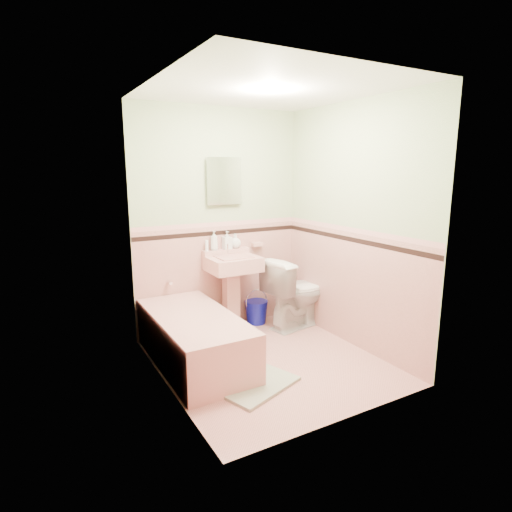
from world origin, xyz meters
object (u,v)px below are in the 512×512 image
soap_bottle_left (214,241)px  bucket (256,312)px  bathtub (195,340)px  soap_bottle_right (235,241)px  sink (233,295)px  toilet (297,292)px  medicine_cabinet (224,181)px  soap_bottle_mid (227,240)px  shoe (255,379)px

soap_bottle_left → bucket: size_ratio=0.79×
bathtub → soap_bottle_right: size_ratio=9.07×
sink → toilet: bearing=-16.1°
medicine_cabinet → toilet: (0.73, -0.42, -1.28)m
sink → soap_bottle_mid: soap_bottle_mid is taller
toilet → shoe: bearing=120.6°
bathtub → toilet: size_ratio=1.80×
soap_bottle_right → toilet: (0.61, -0.39, -0.60)m
soap_bottle_right → toilet: size_ratio=0.20×
medicine_cabinet → toilet: size_ratio=0.53×
soap_bottle_mid → bucket: (0.34, -0.08, -0.90)m
medicine_cabinet → soap_bottle_mid: size_ratio=2.17×
soap_bottle_mid → shoe: 1.74m
bathtub → shoe: size_ratio=11.13×
toilet → medicine_cabinet: bearing=49.5°
soap_bottle_right → bucket: 0.91m
soap_bottle_right → shoe: soap_bottle_right is taller
bucket → soap_bottle_right: bearing=162.4°
shoe → bathtub: bearing=88.9°
sink → soap_bottle_right: bearing=56.2°
sink → shoe: size_ratio=6.50×
soap_bottle_mid → soap_bottle_right: bearing=0.0°
sink → medicine_cabinet: size_ratio=1.97×
soap_bottle_mid → toilet: soap_bottle_mid is taller
bathtub → soap_bottle_left: bearing=53.0°
bathtub → soap_bottle_left: (0.53, 0.71, 0.82)m
medicine_cabinet → soap_bottle_left: 0.67m
bathtub → soap_bottle_mid: soap_bottle_mid is taller
bathtub → soap_bottle_mid: (0.70, 0.71, 0.81)m
medicine_cabinet → toilet: medicine_cabinet is taller
soap_bottle_left → bucket: 1.04m
soap_bottle_right → bathtub: bearing=-138.4°
medicine_cabinet → toilet: 1.54m
bathtub → soap_bottle_right: 1.33m
soap_bottle_right → toilet: 0.94m
sink → soap_bottle_right: (0.12, 0.18, 0.58)m
medicine_cabinet → soap_bottle_mid: medicine_cabinet is taller
soap_bottle_left → soap_bottle_right: bearing=0.0°
bathtub → shoe: bearing=-66.5°
bathtub → toilet: (1.41, 0.32, 0.19)m
soap_bottle_mid → toilet: (0.71, -0.39, -0.62)m
medicine_cabinet → toilet: bearing=-30.0°
bucket → toilet: bearing=-40.3°
soap_bottle_mid → soap_bottle_right: soap_bottle_mid is taller
soap_bottle_left → soap_bottle_right: size_ratio=1.32×
soap_bottle_mid → bathtub: bearing=-134.4°
bathtub → shoe: 0.74m
soap_bottle_left → toilet: (0.88, -0.39, -0.63)m
sink → soap_bottle_mid: (0.02, 0.18, 0.60)m
soap_bottle_mid → sink: bearing=-95.0°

